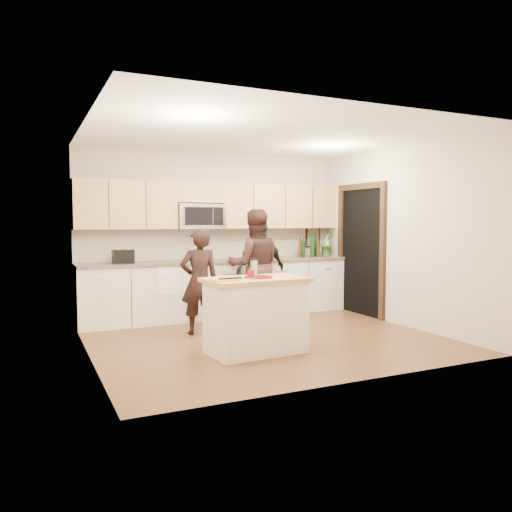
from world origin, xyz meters
name	(u,v)px	position (x,y,z in m)	size (l,w,h in m)	color
floor	(265,338)	(0.00, 0.00, 0.00)	(4.50, 4.50, 0.00)	brown
room_shell	(265,209)	(0.00, 0.00, 1.73)	(4.52, 4.02, 2.71)	#BAAE9F
back_cabinetry	(220,288)	(0.00, 1.69, 0.47)	(4.50, 0.66, 0.94)	silver
upper_cabinetry	(218,205)	(0.03, 1.83, 1.84)	(4.50, 0.33, 0.75)	tan
microwave	(199,216)	(-0.31, 1.80, 1.65)	(0.76, 0.41, 0.40)	silver
doorway	(361,246)	(2.23, 0.90, 1.16)	(0.06, 1.25, 2.20)	black
framed_picture	(313,237)	(1.95, 1.98, 1.28)	(0.30, 0.03, 0.38)	black
dish_towel	(166,272)	(-0.95, 1.50, 0.80)	(0.34, 0.60, 0.48)	white
island	(256,315)	(-0.42, -0.60, 0.45)	(1.24, 0.78, 0.90)	silver
red_plate	(258,277)	(-0.38, -0.59, 0.91)	(0.33, 0.33, 0.02)	maroon
box_grater	(254,267)	(-0.41, -0.53, 1.02)	(0.08, 0.07, 0.21)	silver
drink_glass	(251,274)	(-0.49, -0.61, 0.95)	(0.08, 0.08, 0.10)	maroon
cutting_board	(224,280)	(-0.86, -0.72, 0.91)	(0.27, 0.19, 0.02)	tan
tongs	(230,278)	(-0.80, -0.72, 0.93)	(0.29, 0.03, 0.02)	black
knife	(245,279)	(-0.65, -0.79, 0.92)	(0.21, 0.02, 0.01)	silver
toaster	(123,256)	(-1.56, 1.67, 1.04)	(0.31, 0.22, 0.21)	black
bottle_cluster	(314,246)	(1.78, 1.67, 1.12)	(0.64, 0.28, 0.41)	black
orchid	(327,243)	(2.10, 1.72, 1.18)	(0.26, 0.21, 0.48)	#3F7B31
woman_left	(199,281)	(-0.71, 0.64, 0.74)	(0.54, 0.35, 1.47)	black
woman_center	(254,266)	(0.35, 1.10, 0.88)	(0.85, 0.67, 1.76)	#321A19
woman_right	(261,269)	(0.45, 1.09, 0.82)	(0.96, 0.40, 1.63)	black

